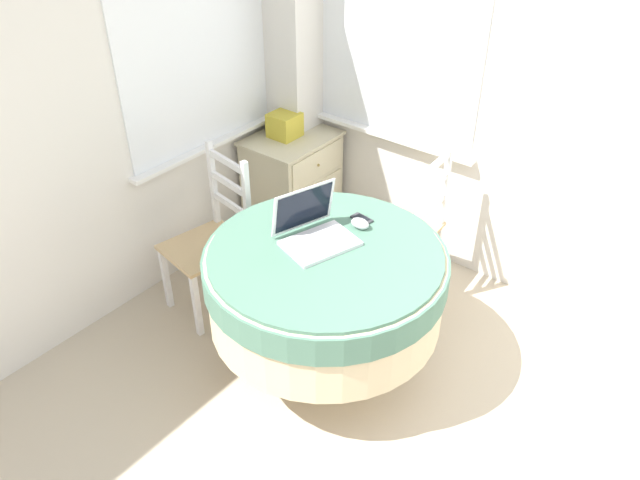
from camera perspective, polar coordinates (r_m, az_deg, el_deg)
corner_room_shell at (r=3.10m, az=2.84°, el=12.05°), size 4.12×4.73×2.55m
round_dining_table at (r=3.02m, az=0.48°, el=-3.76°), size 1.17×1.17×0.77m
laptop at (r=2.96m, az=-0.54°, el=0.86°), size 0.41×0.38×0.25m
computer_mouse at (r=3.07m, az=3.68°, el=1.51°), size 0.06×0.10×0.05m
cell_phone at (r=3.14m, az=3.84°, el=1.95°), size 0.07×0.12×0.01m
dining_chair_near_back_window at (r=3.60m, az=-9.78°, el=-0.05°), size 0.50×0.45×0.97m
dining_chair_near_right_window at (r=3.71m, az=7.89°, el=1.24°), size 0.41×0.46×0.97m
corner_cabinet at (r=4.31m, az=-2.52°, el=5.15°), size 0.60×0.47×0.70m
storage_box at (r=4.13m, az=-3.25°, el=10.45°), size 0.18×0.18×0.16m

